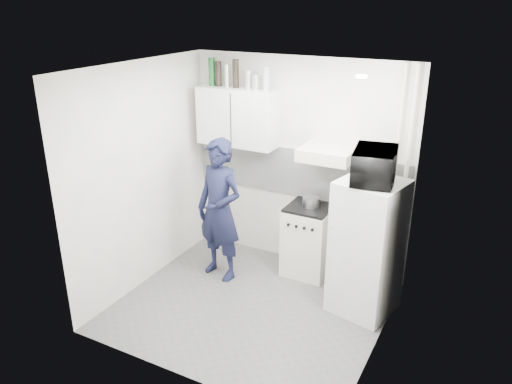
% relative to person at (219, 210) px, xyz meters
% --- Properties ---
extents(floor, '(2.80, 2.80, 0.00)m').
position_rel_person_xyz_m(floor, '(0.66, -0.44, -0.87)').
color(floor, '#575756').
rests_on(floor, ground).
extents(ceiling, '(2.80, 2.80, 0.00)m').
position_rel_person_xyz_m(ceiling, '(0.66, -0.44, 1.73)').
color(ceiling, white).
rests_on(ceiling, wall_back).
extents(wall_back, '(2.80, 0.00, 2.80)m').
position_rel_person_xyz_m(wall_back, '(0.66, 0.81, 0.43)').
color(wall_back, white).
rests_on(wall_back, floor).
extents(wall_left, '(0.00, 2.60, 2.60)m').
position_rel_person_xyz_m(wall_left, '(-0.74, -0.44, 0.43)').
color(wall_left, white).
rests_on(wall_left, floor).
extents(wall_right, '(0.00, 2.60, 2.60)m').
position_rel_person_xyz_m(wall_right, '(2.06, -0.44, 0.43)').
color(wall_right, white).
rests_on(wall_right, floor).
extents(person, '(0.70, 0.53, 1.73)m').
position_rel_person_xyz_m(person, '(0.00, 0.00, 0.00)').
color(person, black).
rests_on(person, floor).
extents(stove, '(0.54, 0.54, 0.86)m').
position_rel_person_xyz_m(stove, '(0.92, 0.56, -0.44)').
color(stove, silver).
rests_on(stove, floor).
extents(fridge, '(0.73, 0.73, 1.49)m').
position_rel_person_xyz_m(fridge, '(1.76, 0.11, -0.12)').
color(fridge, silver).
rests_on(fridge, floor).
extents(stove_top, '(0.51, 0.51, 0.03)m').
position_rel_person_xyz_m(stove_top, '(0.92, 0.56, 0.01)').
color(stove_top, black).
rests_on(stove_top, stove).
extents(saucepan, '(0.20, 0.20, 0.11)m').
position_rel_person_xyz_m(saucepan, '(0.93, 0.57, 0.08)').
color(saucepan, silver).
rests_on(saucepan, stove_top).
extents(microwave, '(0.66, 0.50, 0.33)m').
position_rel_person_xyz_m(microwave, '(1.76, 0.11, 0.80)').
color(microwave, black).
rests_on(microwave, fridge).
extents(bottle_a, '(0.08, 0.08, 0.34)m').
position_rel_person_xyz_m(bottle_a, '(-0.45, 0.63, 1.50)').
color(bottle_a, '#144C1E').
rests_on(bottle_a, upper_cabinet).
extents(bottle_b, '(0.08, 0.08, 0.30)m').
position_rel_person_xyz_m(bottle_b, '(-0.36, 0.63, 1.48)').
color(bottle_b, black).
rests_on(bottle_b, upper_cabinet).
extents(bottle_c, '(0.06, 0.06, 0.27)m').
position_rel_person_xyz_m(bottle_c, '(-0.24, 0.63, 1.47)').
color(bottle_c, silver).
rests_on(bottle_c, upper_cabinet).
extents(bottle_d, '(0.08, 0.08, 0.33)m').
position_rel_person_xyz_m(bottle_d, '(-0.12, 0.63, 1.50)').
color(bottle_d, black).
rests_on(bottle_d, upper_cabinet).
extents(canister_a, '(0.09, 0.09, 0.22)m').
position_rel_person_xyz_m(canister_a, '(0.05, 0.63, 1.44)').
color(canister_a, silver).
rests_on(canister_a, upper_cabinet).
extents(canister_b, '(0.09, 0.09, 0.18)m').
position_rel_person_xyz_m(canister_b, '(0.15, 0.63, 1.42)').
color(canister_b, silver).
rests_on(canister_b, upper_cabinet).
extents(bottle_e, '(0.07, 0.07, 0.28)m').
position_rel_person_xyz_m(bottle_e, '(0.29, 0.63, 1.47)').
color(bottle_e, '#B2B7BC').
rests_on(bottle_e, upper_cabinet).
extents(upper_cabinet, '(1.00, 0.35, 0.70)m').
position_rel_person_xyz_m(upper_cabinet, '(-0.09, 0.63, 0.98)').
color(upper_cabinet, silver).
rests_on(upper_cabinet, wall_back).
extents(range_hood, '(0.60, 0.50, 0.14)m').
position_rel_person_xyz_m(range_hood, '(1.11, 0.56, 0.70)').
color(range_hood, silver).
rests_on(range_hood, wall_back).
extents(backsplash, '(2.74, 0.03, 0.60)m').
position_rel_person_xyz_m(backsplash, '(0.66, 0.79, 0.33)').
color(backsplash, white).
rests_on(backsplash, wall_back).
extents(pipe_a, '(0.05, 0.05, 2.60)m').
position_rel_person_xyz_m(pipe_a, '(1.96, 0.73, 0.43)').
color(pipe_a, silver).
rests_on(pipe_a, floor).
extents(pipe_b, '(0.04, 0.04, 2.60)m').
position_rel_person_xyz_m(pipe_b, '(1.84, 0.73, 0.43)').
color(pipe_b, silver).
rests_on(pipe_b, floor).
extents(ceiling_spot_fixture, '(0.10, 0.10, 0.02)m').
position_rel_person_xyz_m(ceiling_spot_fixture, '(1.66, -0.24, 1.70)').
color(ceiling_spot_fixture, white).
rests_on(ceiling_spot_fixture, ceiling).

